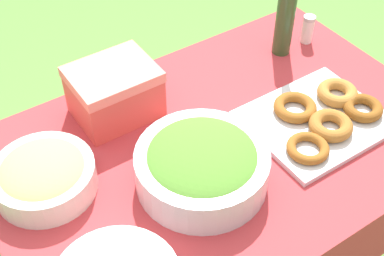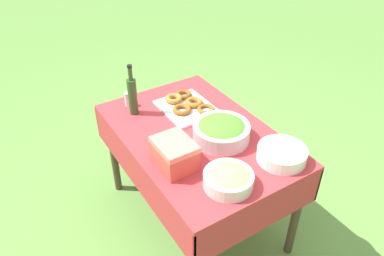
# 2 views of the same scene
# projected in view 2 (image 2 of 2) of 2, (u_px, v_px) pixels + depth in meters

# --- Properties ---
(ground_plane) EXTENTS (14.00, 14.00, 0.00)m
(ground_plane) POSITION_uv_depth(u_px,v_px,m) (196.00, 216.00, 2.59)
(ground_plane) COLOR #609342
(picnic_table) EXTENTS (1.20, 0.80, 0.72)m
(picnic_table) POSITION_uv_depth(u_px,v_px,m) (196.00, 147.00, 2.23)
(picnic_table) COLOR #B73338
(picnic_table) RESTS_ON ground_plane
(salad_bowl) EXTENTS (0.32, 0.32, 0.12)m
(salad_bowl) POSITION_uv_depth(u_px,v_px,m) (221.00, 131.00, 2.09)
(salad_bowl) COLOR silver
(salad_bowl) RESTS_ON picnic_table
(pasta_bowl) EXTENTS (0.25, 0.25, 0.09)m
(pasta_bowl) POSITION_uv_depth(u_px,v_px,m) (228.00, 178.00, 1.79)
(pasta_bowl) COLOR silver
(pasta_bowl) RESTS_ON picnic_table
(donut_platter) EXTENTS (0.37, 0.31, 0.05)m
(donut_platter) POSITION_uv_depth(u_px,v_px,m) (187.00, 105.00, 2.38)
(donut_platter) COLOR silver
(donut_platter) RESTS_ON picnic_table
(plate_stack) EXTENTS (0.26, 0.26, 0.07)m
(plate_stack) POSITION_uv_depth(u_px,v_px,m) (282.00, 154.00, 1.95)
(plate_stack) COLOR white
(plate_stack) RESTS_ON picnic_table
(olive_oil_bottle) EXTENTS (0.06, 0.06, 0.33)m
(olive_oil_bottle) POSITION_uv_depth(u_px,v_px,m) (132.00, 95.00, 2.27)
(olive_oil_bottle) COLOR #2D4723
(olive_oil_bottle) RESTS_ON picnic_table
(cooler_box) EXTENTS (0.22, 0.18, 0.15)m
(cooler_box) POSITION_uv_depth(u_px,v_px,m) (175.00, 154.00, 1.90)
(cooler_box) COLOR #E04C42
(cooler_box) RESTS_ON picnic_table
(salt_shaker) EXTENTS (0.04, 0.04, 0.09)m
(salt_shaker) POSITION_uv_depth(u_px,v_px,m) (127.00, 99.00, 2.39)
(salt_shaker) COLOR white
(salt_shaker) RESTS_ON picnic_table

